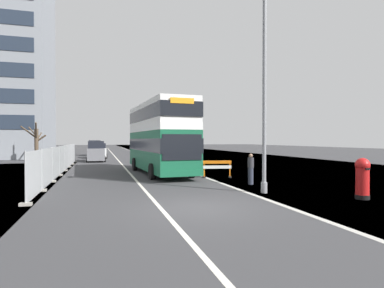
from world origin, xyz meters
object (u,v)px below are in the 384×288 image
object	(u,v)px
roadworks_barrier	(217,167)
car_receding_far	(95,148)
double_decker_bus	(159,137)
lamppost_foreground	(264,95)
car_receding_mid	(99,151)
pedestrian_at_kerb	(251,169)
car_oncoming_near	(96,152)
red_pillar_postbox	(362,176)

from	to	relation	value
roadworks_barrier	car_receding_far	xyz separation A→B (m)	(-8.05, 32.21, 0.38)
double_decker_bus	lamppost_foreground	bearing A→B (deg)	-72.13
double_decker_bus	car_receding_mid	bearing A→B (deg)	101.43
car_receding_mid	pedestrian_at_kerb	xyz separation A→B (m)	(8.11, -28.19, -0.08)
lamppost_foreground	car_oncoming_near	world-z (taller)	lamppost_foreground
car_receding_mid	pedestrian_at_kerb	bearing A→B (deg)	-73.95
roadworks_barrier	double_decker_bus	bearing A→B (deg)	131.58
car_oncoming_near	red_pillar_postbox	bearing A→B (deg)	-67.76
red_pillar_postbox	double_decker_bus	bearing A→B (deg)	117.39
car_oncoming_near	car_receding_far	world-z (taller)	car_receding_far
roadworks_barrier	pedestrian_at_kerb	distance (m)	3.51
lamppost_foreground	car_oncoming_near	xyz separation A→B (m)	(-7.69, 24.12, -3.46)
roadworks_barrier	car_receding_far	size ratio (longest dim) A/B	0.44
double_decker_bus	car_oncoming_near	distance (m)	15.20
red_pillar_postbox	pedestrian_at_kerb	xyz separation A→B (m)	(-2.49, 5.21, -0.09)
red_pillar_postbox	car_oncoming_near	world-z (taller)	car_oncoming_near
roadworks_barrier	car_oncoming_near	size ratio (longest dim) A/B	0.48
lamppost_foreground	red_pillar_postbox	world-z (taller)	lamppost_foreground
car_oncoming_near	car_receding_far	distance (m)	14.27
double_decker_bus	pedestrian_at_kerb	size ratio (longest dim) A/B	6.43
lamppost_foreground	red_pillar_postbox	distance (m)	5.40
lamppost_foreground	car_oncoming_near	size ratio (longest dim) A/B	2.44
roadworks_barrier	pedestrian_at_kerb	xyz separation A→B (m)	(0.68, -3.44, 0.15)
double_decker_bus	car_oncoming_near	xyz separation A→B (m)	(-4.56, 14.41, -1.62)
red_pillar_postbox	pedestrian_at_kerb	world-z (taller)	red_pillar_postbox
double_decker_bus	pedestrian_at_kerb	xyz separation A→B (m)	(3.82, -6.98, -1.83)
double_decker_bus	red_pillar_postbox	distance (m)	13.84
red_pillar_postbox	car_receding_mid	world-z (taller)	car_receding_mid
red_pillar_postbox	pedestrian_at_kerb	bearing A→B (deg)	115.56
lamppost_foreground	double_decker_bus	bearing A→B (deg)	107.87
double_decker_bus	red_pillar_postbox	bearing A→B (deg)	-62.61
roadworks_barrier	car_oncoming_near	distance (m)	19.54
car_receding_far	pedestrian_at_kerb	distance (m)	36.71
lamppost_foreground	car_receding_far	bearing A→B (deg)	101.83
red_pillar_postbox	car_receding_far	distance (m)	42.38
lamppost_foreground	car_receding_mid	bearing A→B (deg)	103.49
double_decker_bus	lamppost_foreground	xyz separation A→B (m)	(3.13, -9.71, 1.84)
red_pillar_postbox	roadworks_barrier	world-z (taller)	red_pillar_postbox
car_receding_far	red_pillar_postbox	bearing A→B (deg)	-74.64
lamppost_foreground	car_oncoming_near	bearing A→B (deg)	107.69
car_receding_mid	car_receding_far	size ratio (longest dim) A/B	0.98
car_receding_far	roadworks_barrier	bearing A→B (deg)	-75.97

